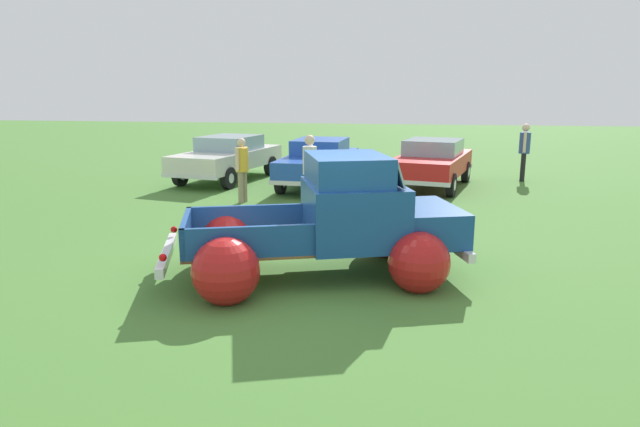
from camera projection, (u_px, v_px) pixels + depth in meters
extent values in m
plane|color=#477A33|center=(313.00, 275.00, 8.84)|extent=(80.00, 80.00, 0.00)
cylinder|color=black|center=(386.00, 235.00, 9.82)|extent=(0.79, 0.45, 0.76)
cylinder|color=silver|center=(386.00, 235.00, 9.82)|extent=(0.40, 0.33, 0.34)
cylinder|color=black|center=(418.00, 264.00, 8.14)|extent=(0.79, 0.45, 0.76)
cylinder|color=silver|center=(418.00, 264.00, 8.14)|extent=(0.40, 0.33, 0.34)
cylinder|color=black|center=(227.00, 241.00, 9.38)|extent=(0.79, 0.45, 0.76)
cylinder|color=silver|center=(227.00, 241.00, 9.38)|extent=(0.40, 0.33, 0.34)
cylinder|color=black|center=(226.00, 274.00, 7.71)|extent=(0.79, 0.45, 0.76)
cylinder|color=silver|center=(226.00, 274.00, 7.71)|extent=(0.40, 0.33, 0.34)
sphere|color=red|center=(226.00, 237.00, 9.42)|extent=(1.21, 1.21, 0.96)
sphere|color=red|center=(226.00, 271.00, 7.65)|extent=(1.21, 1.21, 0.96)
cube|color=olive|center=(252.00, 245.00, 8.57)|extent=(2.43, 2.11, 0.04)
cube|color=#19478C|center=(250.00, 220.00, 9.23)|extent=(1.97, 0.72, 0.50)
cube|color=#19478C|center=(254.00, 243.00, 7.82)|extent=(1.97, 0.72, 0.50)
cube|color=#19478C|center=(315.00, 228.00, 8.67)|extent=(0.56, 1.49, 0.50)
cube|color=#19478C|center=(186.00, 233.00, 8.37)|extent=(0.56, 1.49, 0.50)
cube|color=#19478C|center=(353.00, 213.00, 8.72)|extent=(1.91, 2.07, 0.95)
cube|color=#19478C|center=(347.00, 169.00, 8.55)|extent=(1.58, 1.82, 0.45)
cube|color=#8CADB7|center=(388.00, 169.00, 8.66)|extent=(0.60, 1.43, 0.38)
cube|color=#19478C|center=(416.00, 223.00, 8.93)|extent=(1.70, 1.93, 0.55)
sphere|color=red|center=(386.00, 232.00, 9.84)|extent=(1.16, 1.16, 0.92)
sphere|color=red|center=(419.00, 262.00, 8.10)|extent=(1.16, 1.16, 0.92)
cube|color=silver|center=(167.00, 254.00, 8.39)|extent=(0.74, 1.92, 0.14)
cube|color=silver|center=(447.00, 241.00, 9.08)|extent=(0.74, 1.92, 0.14)
sphere|color=red|center=(174.00, 230.00, 9.12)|extent=(0.14, 0.14, 0.11)
sphere|color=red|center=(163.00, 258.00, 7.60)|extent=(0.14, 0.14, 0.11)
cylinder|color=black|center=(228.00, 178.00, 16.38)|extent=(0.32, 0.69, 0.66)
cylinder|color=silver|center=(228.00, 178.00, 16.38)|extent=(0.27, 0.33, 0.30)
cylinder|color=black|center=(180.00, 175.00, 16.95)|extent=(0.32, 0.69, 0.66)
cylinder|color=silver|center=(180.00, 175.00, 16.95)|extent=(0.27, 0.33, 0.30)
cylinder|color=black|center=(270.00, 166.00, 19.04)|extent=(0.32, 0.69, 0.66)
cylinder|color=silver|center=(270.00, 166.00, 19.04)|extent=(0.27, 0.33, 0.30)
cylinder|color=black|center=(228.00, 164.00, 19.61)|extent=(0.32, 0.69, 0.66)
cylinder|color=silver|center=(228.00, 164.00, 19.61)|extent=(0.27, 0.33, 0.30)
cube|color=silver|center=(228.00, 159.00, 17.91)|extent=(2.64, 4.81, 0.55)
cube|color=#8CADB7|center=(230.00, 143.00, 17.97)|extent=(1.90, 2.17, 0.45)
cube|color=silver|center=(259.00, 159.00, 20.01)|extent=(1.84, 0.46, 0.12)
cube|color=silver|center=(189.00, 176.00, 15.92)|extent=(1.84, 0.46, 0.12)
cylinder|color=black|center=(336.00, 184.00, 15.31)|extent=(0.24, 0.67, 0.66)
cylinder|color=silver|center=(336.00, 184.00, 15.31)|extent=(0.23, 0.31, 0.30)
cylinder|color=black|center=(281.00, 182.00, 15.65)|extent=(0.24, 0.67, 0.66)
cylinder|color=silver|center=(281.00, 182.00, 15.65)|extent=(0.23, 0.31, 0.30)
cylinder|color=black|center=(353.00, 170.00, 18.02)|extent=(0.24, 0.67, 0.66)
cylinder|color=silver|center=(353.00, 170.00, 18.02)|extent=(0.23, 0.31, 0.30)
cylinder|color=black|center=(305.00, 169.00, 18.36)|extent=(0.24, 0.67, 0.66)
cylinder|color=silver|center=(305.00, 169.00, 18.36)|extent=(0.23, 0.31, 0.30)
cube|color=blue|center=(319.00, 164.00, 16.75)|extent=(1.98, 4.55, 0.55)
cube|color=blue|center=(320.00, 146.00, 16.81)|extent=(1.59, 1.96, 0.45)
cube|color=silver|center=(333.00, 163.00, 18.89)|extent=(1.78, 0.21, 0.12)
cube|color=silver|center=(301.00, 184.00, 14.73)|extent=(1.78, 0.21, 0.12)
cylinder|color=black|center=(451.00, 185.00, 15.19)|extent=(0.35, 0.69, 0.66)
cylinder|color=silver|center=(451.00, 185.00, 15.19)|extent=(0.28, 0.34, 0.30)
cylinder|color=black|center=(392.00, 181.00, 15.82)|extent=(0.35, 0.69, 0.66)
cylinder|color=silver|center=(392.00, 181.00, 15.82)|extent=(0.28, 0.34, 0.30)
cylinder|color=black|center=(466.00, 172.00, 17.62)|extent=(0.35, 0.69, 0.66)
cylinder|color=silver|center=(466.00, 172.00, 17.62)|extent=(0.28, 0.34, 0.30)
cylinder|color=black|center=(414.00, 169.00, 18.25)|extent=(0.35, 0.69, 0.66)
cylinder|color=silver|center=(414.00, 169.00, 18.25)|extent=(0.28, 0.34, 0.30)
cube|color=red|center=(432.00, 164.00, 16.64)|extent=(2.73, 4.52, 0.55)
cube|color=#8CADB7|center=(433.00, 147.00, 16.68)|extent=(1.92, 2.08, 0.45)
cube|color=silver|center=(444.00, 164.00, 18.56)|extent=(1.82, 0.53, 0.12)
cube|color=silver|center=(415.00, 183.00, 14.84)|extent=(1.82, 0.53, 0.12)
cylinder|color=gray|center=(244.00, 186.00, 14.54)|extent=(0.18, 0.18, 0.82)
cylinder|color=gray|center=(241.00, 187.00, 14.38)|extent=(0.18, 0.18, 0.82)
cylinder|color=gold|center=(242.00, 160.00, 14.30)|extent=(0.41, 0.41, 0.61)
cylinder|color=beige|center=(246.00, 158.00, 14.49)|extent=(0.11, 0.11, 0.58)
cylinder|color=beige|center=(237.00, 159.00, 14.10)|extent=(0.11, 0.11, 0.58)
sphere|color=beige|center=(241.00, 142.00, 14.21)|extent=(0.27, 0.27, 0.22)
cylinder|color=#4C4742|center=(309.00, 193.00, 13.40)|extent=(0.15, 0.15, 0.90)
cylinder|color=#4C4742|center=(310.00, 192.00, 13.56)|extent=(0.15, 0.15, 0.90)
cylinder|color=silver|center=(310.00, 160.00, 13.30)|extent=(0.34, 0.34, 0.67)
cylinder|color=silver|center=(308.00, 160.00, 13.09)|extent=(0.09, 0.09, 0.64)
cylinder|color=silver|center=(311.00, 158.00, 13.51)|extent=(0.09, 0.09, 0.64)
sphere|color=beige|center=(310.00, 140.00, 13.20)|extent=(0.24, 0.24, 0.24)
cylinder|color=black|center=(523.00, 168.00, 17.74)|extent=(0.18, 0.18, 0.90)
cylinder|color=black|center=(523.00, 167.00, 17.89)|extent=(0.18, 0.18, 0.90)
cylinder|color=#334C8C|center=(525.00, 143.00, 17.64)|extent=(0.40, 0.40, 0.67)
cylinder|color=beige|center=(525.00, 142.00, 17.44)|extent=(0.11, 0.11, 0.64)
cylinder|color=beige|center=(525.00, 141.00, 17.84)|extent=(0.11, 0.11, 0.64)
sphere|color=beige|center=(526.00, 128.00, 17.54)|extent=(0.29, 0.29, 0.24)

